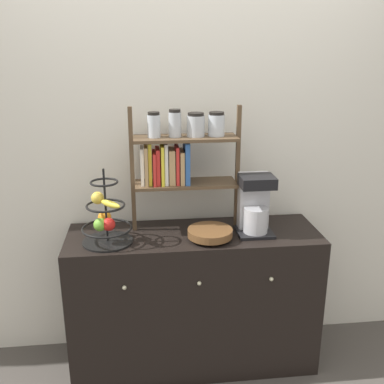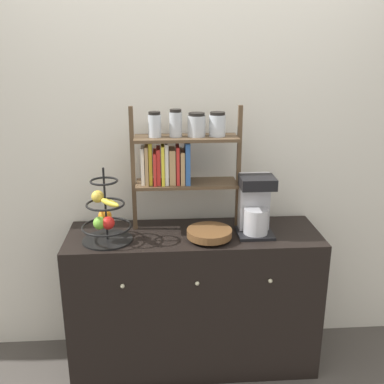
{
  "view_description": "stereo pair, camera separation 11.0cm",
  "coord_description": "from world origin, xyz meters",
  "views": [
    {
      "loc": [
        -0.29,
        -2.16,
        1.92
      ],
      "look_at": [
        -0.01,
        0.24,
        1.13
      ],
      "focal_mm": 42.0,
      "sensor_mm": 36.0,
      "label": 1
    },
    {
      "loc": [
        -0.18,
        -2.17,
        1.92
      ],
      "look_at": [
        -0.01,
        0.24,
        1.13
      ],
      "focal_mm": 42.0,
      "sensor_mm": 36.0,
      "label": 2
    }
  ],
  "objects": [
    {
      "name": "wall_back",
      "position": [
        0.0,
        0.52,
        1.3
      ],
      "size": [
        7.0,
        0.05,
        2.6
      ],
      "primitive_type": "cube",
      "color": "silver",
      "rests_on": "ground_plane"
    },
    {
      "name": "wooden_bowl",
      "position": [
        0.08,
        0.15,
        0.91
      ],
      "size": [
        0.26,
        0.26,
        0.06
      ],
      "color": "brown",
      "rests_on": "sideboard"
    },
    {
      "name": "coffee_maker",
      "position": [
        0.35,
        0.21,
        1.05
      ],
      "size": [
        0.2,
        0.2,
        0.35
      ],
      "color": "black",
      "rests_on": "sideboard"
    },
    {
      "name": "shelf_hutch",
      "position": [
        -0.08,
        0.33,
        1.33
      ],
      "size": [
        0.64,
        0.2,
        0.73
      ],
      "color": "brown",
      "rests_on": "sideboard"
    },
    {
      "name": "sideboard",
      "position": [
        0.0,
        0.24,
        0.44
      ],
      "size": [
        1.47,
        0.49,
        0.88
      ],
      "color": "black",
      "rests_on": "ground_plane"
    },
    {
      "name": "fruit_stand",
      "position": [
        -0.5,
        0.17,
        1.01
      ],
      "size": [
        0.28,
        0.28,
        0.42
      ],
      "color": "black",
      "rests_on": "sideboard"
    }
  ]
}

